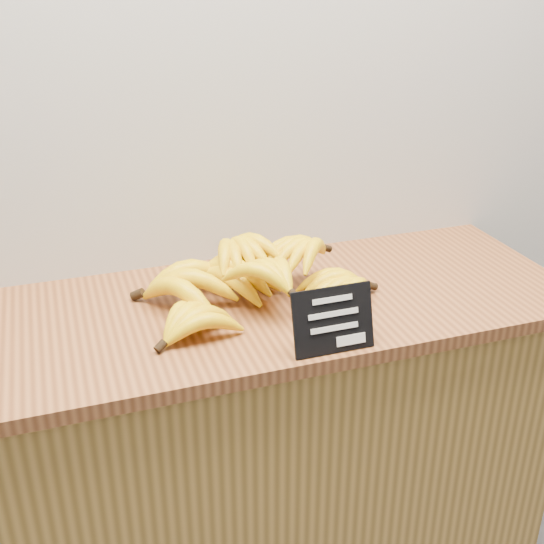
# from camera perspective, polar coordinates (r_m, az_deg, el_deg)

# --- Properties ---
(counter) EXTENTS (1.31, 0.50, 0.90)m
(counter) POSITION_cam_1_polar(r_m,az_deg,el_deg) (1.76, -0.54, -16.33)
(counter) COLOR #A67D35
(counter) RESTS_ON ground
(counter_top) EXTENTS (1.38, 0.54, 0.03)m
(counter_top) POSITION_cam_1_polar(r_m,az_deg,el_deg) (1.50, -0.62, -2.87)
(counter_top) COLOR brown
(counter_top) RESTS_ON counter
(chalkboard_sign) EXTENTS (0.16, 0.04, 0.12)m
(chalkboard_sign) POSITION_cam_1_polar(r_m,az_deg,el_deg) (1.29, 5.15, -4.04)
(chalkboard_sign) COLOR black
(chalkboard_sign) RESTS_ON counter_top
(banana_pile) EXTENTS (0.52, 0.37, 0.12)m
(banana_pile) POSITION_cam_1_polar(r_m,az_deg,el_deg) (1.47, -2.10, -0.56)
(banana_pile) COLOR yellow
(banana_pile) RESTS_ON counter_top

